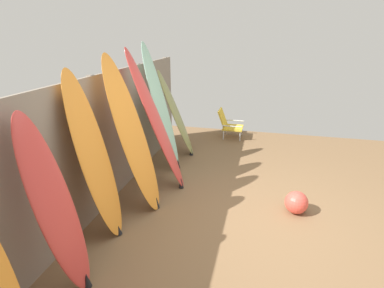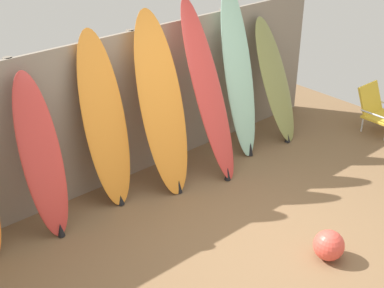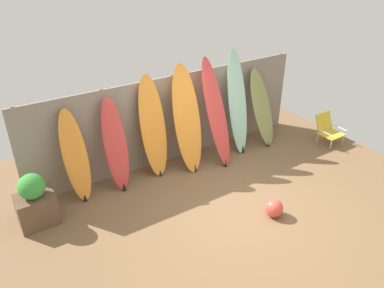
{
  "view_description": "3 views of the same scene",
  "coord_description": "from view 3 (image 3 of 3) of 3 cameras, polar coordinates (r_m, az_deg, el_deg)",
  "views": [
    {
      "loc": [
        -3.33,
        -0.06,
        2.3
      ],
      "look_at": [
        0.43,
        0.86,
        0.84
      ],
      "focal_mm": 28.0,
      "sensor_mm": 36.0,
      "label": 1
    },
    {
      "loc": [
        -3.35,
        -2.84,
        3.46
      ],
      "look_at": [
        -0.33,
        0.61,
        1.04
      ],
      "focal_mm": 50.0,
      "sensor_mm": 36.0,
      "label": 2
    },
    {
      "loc": [
        -3.47,
        -4.02,
        4.06
      ],
      "look_at": [
        -0.37,
        0.75,
        0.98
      ],
      "focal_mm": 35.0,
      "sensor_mm": 36.0,
      "label": 3
    }
  ],
  "objects": [
    {
      "name": "surfboard_orange_3",
      "position": [
        7.24,
        -0.73,
        3.64
      ],
      "size": [
        0.62,
        0.73,
        2.08
      ],
      "color": "orange",
      "rests_on": "ground"
    },
    {
      "name": "surfboard_seafoam_5",
      "position": [
        7.98,
        6.94,
        6.2
      ],
      "size": [
        0.5,
        0.7,
        2.17
      ],
      "color": "#9ED6BC",
      "rests_on": "ground"
    },
    {
      "name": "surfboard_orange_0",
      "position": [
        6.7,
        -17.33,
        -1.93
      ],
      "size": [
        0.46,
        0.47,
        1.66
      ],
      "color": "orange",
      "rests_on": "ground"
    },
    {
      "name": "ground",
      "position": [
        6.68,
        6.26,
        -9.18
      ],
      "size": [
        7.68,
        7.68,
        0.0
      ],
      "primitive_type": "plane",
      "color": "brown"
    },
    {
      "name": "beach_chair",
      "position": [
        9.04,
        20.0,
        2.2
      ],
      "size": [
        0.5,
        0.56,
        0.65
      ],
      "rotation": [
        0.0,
        0.0,
        0.28
      ],
      "color": "silver",
      "rests_on": "ground"
    },
    {
      "name": "fence_back",
      "position": [
        7.63,
        -2.83,
        3.95
      ],
      "size": [
        6.08,
        0.11,
        1.8
      ],
      "color": "gray",
      "rests_on": "ground"
    },
    {
      "name": "surfboard_red_1",
      "position": [
        6.82,
        -11.57,
        -0.27
      ],
      "size": [
        0.44,
        0.51,
        1.73
      ],
      "color": "#D13D38",
      "rests_on": "ground"
    },
    {
      "name": "planter_box",
      "position": [
        6.52,
        -22.76,
        -8.15
      ],
      "size": [
        0.6,
        0.46,
        0.92
      ],
      "color": "brown",
      "rests_on": "ground"
    },
    {
      "name": "surfboard_orange_2",
      "position": [
        7.1,
        -5.94,
        2.5
      ],
      "size": [
        0.52,
        0.49,
        1.97
      ],
      "color": "orange",
      "rests_on": "ground"
    },
    {
      "name": "beach_ball",
      "position": [
        6.46,
        12.39,
        -9.52
      ],
      "size": [
        0.31,
        0.31,
        0.31
      ],
      "primitive_type": "sphere",
      "color": "#E54C3F",
      "rests_on": "ground"
    },
    {
      "name": "surfboard_red_4",
      "position": [
        7.49,
        3.72,
        4.67
      ],
      "size": [
        0.49,
        0.9,
        2.12
      ],
      "color": "#D13D38",
      "rests_on": "ground"
    },
    {
      "name": "surfboard_olive_6",
      "position": [
        8.45,
        10.62,
        5.4
      ],
      "size": [
        0.62,
        0.77,
        1.66
      ],
      "color": "olive",
      "rests_on": "ground"
    }
  ]
}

